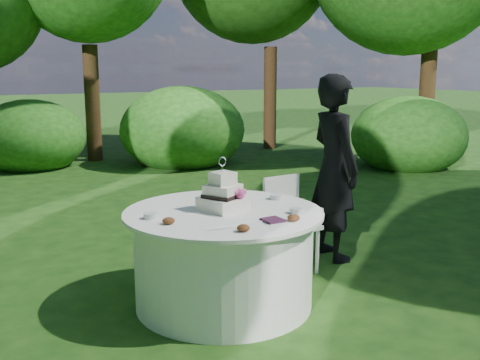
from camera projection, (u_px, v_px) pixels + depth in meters
name	position (u px, v px, depth m)	size (l,w,h in m)	color
ground	(224.00, 303.00, 4.52)	(80.00, 80.00, 0.00)	#14370F
napkins	(273.00, 220.00, 4.07)	(0.14, 0.14, 0.02)	#441D38
feather_plume	(235.00, 225.00, 3.94)	(0.48, 0.07, 0.01)	white
guest	(335.00, 168.00, 5.48)	(0.66, 0.43, 1.81)	black
table	(224.00, 257.00, 4.44)	(1.56, 1.56, 0.77)	white
cake	(223.00, 196.00, 4.38)	(0.38, 0.38, 0.42)	white
chair	(288.00, 216.00, 5.19)	(0.43, 0.42, 0.88)	white
votives	(243.00, 207.00, 4.39)	(1.25, 0.57, 0.04)	silver
petal_cups	(236.00, 213.00, 4.20)	(0.98, 1.09, 0.05)	#562D16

